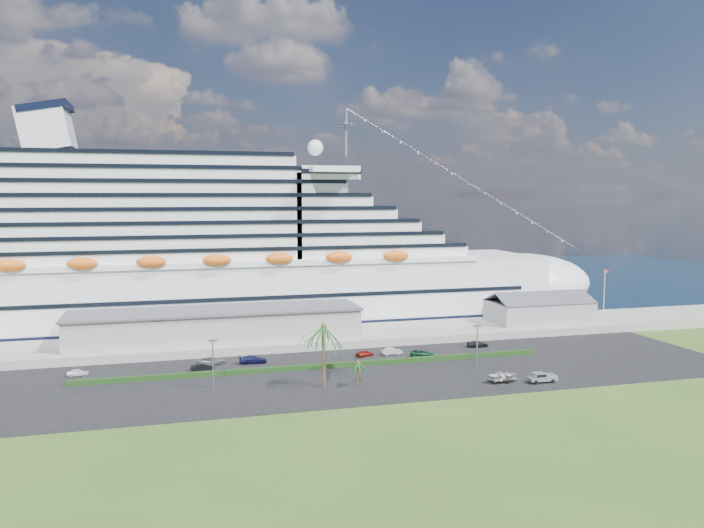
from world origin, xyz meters
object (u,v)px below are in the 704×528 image
object	(u,v)px
pickup_truck	(542,377)
boat_trailer	(504,376)
cruise_ship	(222,258)
parked_car_3	(253,359)

from	to	relation	value
pickup_truck	boat_trailer	distance (m)	6.54
pickup_truck	boat_trailer	world-z (taller)	boat_trailer
cruise_ship	pickup_truck	size ratio (longest dim) A/B	38.07
cruise_ship	pickup_truck	bearing A→B (deg)	-54.50
parked_car_3	boat_trailer	distance (m)	47.00
cruise_ship	pickup_truck	distance (m)	84.44
parked_car_3	pickup_truck	distance (m)	53.34
pickup_truck	boat_trailer	xyz separation A→B (m)	(-6.26, 1.91, 0.21)
cruise_ship	boat_trailer	world-z (taller)	cruise_ship
parked_car_3	pickup_truck	size ratio (longest dim) A/B	1.06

